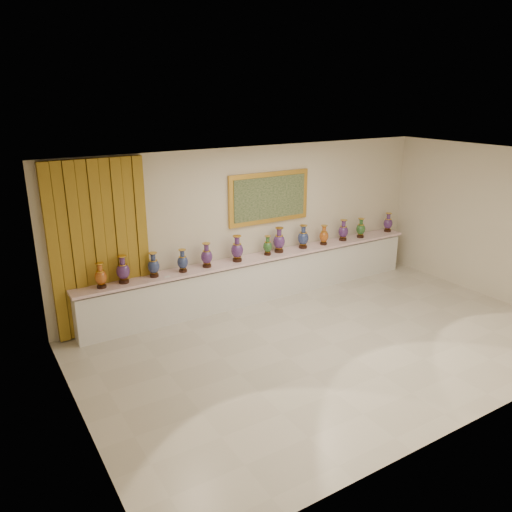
{
  "coord_description": "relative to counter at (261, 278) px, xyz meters",
  "views": [
    {
      "loc": [
        -4.93,
        -5.61,
        3.96
      ],
      "look_at": [
        -0.46,
        1.7,
        1.13
      ],
      "focal_mm": 35.0,
      "sensor_mm": 36.0,
      "label": 1
    }
  ],
  "objects": [
    {
      "name": "vase_12",
      "position": [
        3.45,
        -0.01,
        0.66
      ],
      "size": [
        0.25,
        0.25,
        0.43
      ],
      "rotation": [
        0.0,
        0.0,
        0.3
      ],
      "color": "black",
      "rests_on": "counter"
    },
    {
      "name": "ground",
      "position": [
        0.0,
        -2.27,
        -0.44
      ],
      "size": [
        8.0,
        8.0,
        0.0
      ],
      "primitive_type": "plane",
      "color": "beige",
      "rests_on": "ground"
    },
    {
      "name": "vase_6",
      "position": [
        0.15,
        -0.02,
        0.64
      ],
      "size": [
        0.21,
        0.21,
        0.39
      ],
      "rotation": [
        0.0,
        0.0,
        0.19
      ],
      "color": "black",
      "rests_on": "counter"
    },
    {
      "name": "vase_4",
      "position": [
        -1.19,
        -0.04,
        0.67
      ],
      "size": [
        0.24,
        0.24,
        0.46
      ],
      "rotation": [
        0.0,
        0.0,
        0.15
      ],
      "color": "black",
      "rests_on": "counter"
    },
    {
      "name": "label_card",
      "position": [
        -2.01,
        -0.14,
        0.47
      ],
      "size": [
        0.1,
        0.06,
        0.0
      ],
      "primitive_type": "cube",
      "color": "white",
      "rests_on": "counter"
    },
    {
      "name": "vase_2",
      "position": [
        -2.2,
        -0.02,
        0.66
      ],
      "size": [
        0.22,
        0.22,
        0.44
      ],
      "rotation": [
        0.0,
        0.0,
        0.11
      ],
      "color": "black",
      "rests_on": "counter"
    },
    {
      "name": "vase_9",
      "position": [
        1.53,
        -0.05,
        0.65
      ],
      "size": [
        0.23,
        0.23,
        0.42
      ],
      "rotation": [
        0.0,
        0.0,
        0.23
      ],
      "color": "black",
      "rests_on": "counter"
    },
    {
      "name": "vase_5",
      "position": [
        -0.55,
        -0.04,
        0.69
      ],
      "size": [
        0.29,
        0.29,
        0.5
      ],
      "rotation": [
        0.0,
        0.0,
        0.32
      ],
      "color": "black",
      "rests_on": "counter"
    },
    {
      "name": "vase_11",
      "position": [
        2.57,
        -0.04,
        0.66
      ],
      "size": [
        0.21,
        0.21,
        0.43
      ],
      "rotation": [
        0.0,
        0.0,
        0.06
      ],
      "color": "black",
      "rests_on": "counter"
    },
    {
      "name": "vase_8",
      "position": [
        1.02,
        -0.01,
        0.68
      ],
      "size": [
        0.28,
        0.28,
        0.48
      ],
      "rotation": [
        0.0,
        0.0,
        0.27
      ],
      "color": "black",
      "rests_on": "counter"
    },
    {
      "name": "counter",
      "position": [
        0.0,
        0.0,
        0.0
      ],
      "size": [
        7.28,
        0.48,
        0.9
      ],
      "color": "white",
      "rests_on": "ground"
    },
    {
      "name": "vase_10",
      "position": [
        2.09,
        -0.02,
        0.67
      ],
      "size": [
        0.27,
        0.27,
        0.46
      ],
      "rotation": [
        0.0,
        0.0,
        -0.38
      ],
      "color": "black",
      "rests_on": "counter"
    },
    {
      "name": "vase_7",
      "position": [
        0.44,
        0.01,
        0.69
      ],
      "size": [
        0.28,
        0.28,
        0.51
      ],
      "rotation": [
        0.0,
        0.0,
        -0.25
      ],
      "color": "black",
      "rests_on": "counter"
    },
    {
      "name": "vase_0",
      "position": [
        -3.12,
        -0.06,
        0.66
      ],
      "size": [
        0.24,
        0.24,
        0.43
      ],
      "rotation": [
        0.0,
        0.0,
        0.24
      ],
      "color": "black",
      "rests_on": "counter"
    },
    {
      "name": "vase_3",
      "position": [
        -1.67,
        -0.05,
        0.65
      ],
      "size": [
        0.25,
        0.25,
        0.42
      ],
      "rotation": [
        0.0,
        0.0,
        -0.41
      ],
      "color": "black",
      "rests_on": "counter"
    },
    {
      "name": "vase_1",
      "position": [
        -2.74,
        -0.03,
        0.68
      ],
      "size": [
        0.29,
        0.29,
        0.48
      ],
      "rotation": [
        0.0,
        0.0,
        0.38
      ],
      "color": "black",
      "rests_on": "counter"
    },
    {
      "name": "room",
      "position": [
        -2.49,
        0.17,
        1.14
      ],
      "size": [
        8.0,
        8.0,
        8.0
      ],
      "color": "beige",
      "rests_on": "ground"
    }
  ]
}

